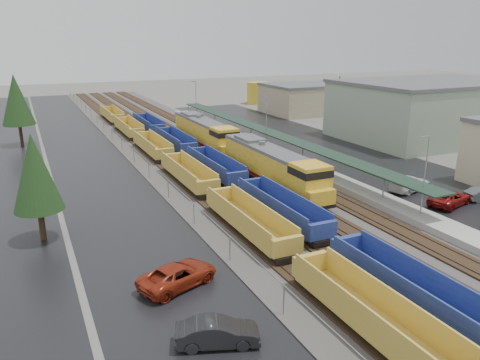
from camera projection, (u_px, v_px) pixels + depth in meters
The scene contains 21 objects.
ballast_strip at pixel (183, 144), 73.73m from camera, with size 20.00×160.00×0.08m, color #302D2B.
trackbed at pixel (183, 144), 73.70m from camera, with size 14.60×160.00×0.22m.
west_parking_lot at pixel (84, 154), 67.69m from camera, with size 10.00×160.00×0.02m, color black.
west_road at pixel (8, 161), 63.65m from camera, with size 9.00×160.00×0.02m, color black.
east_commuter_lot at pixel (320, 146), 72.74m from camera, with size 16.00×100.00×0.02m, color black.
station_platform at pixel (266, 147), 68.70m from camera, with size 3.00×80.00×8.00m.
chainlink_fence at pixel (124, 142), 68.09m from camera, with size 0.08×160.04×2.02m.
industrial_buildings at pixel (433, 115), 75.48m from camera, with size 32.52×75.30×9.50m.
distant_hills at pixel (173, 74), 222.60m from camera, with size 301.00×140.00×25.20m.
tree_west_near at pixel (35, 173), 37.14m from camera, with size 3.96×3.96×9.00m.
tree_west_far at pixel (16, 100), 71.07m from camera, with size 4.84×4.84×11.00m.
tree_east at pixel (339, 96), 81.44m from camera, with size 4.40×4.40×10.00m.
locomotive_lead at pixel (273, 167), 51.47m from camera, with size 3.13×20.63×4.67m.
locomotive_trail at pixel (205, 134), 69.70m from camera, with size 3.13×20.63×4.67m.
well_string_yellow at pixel (188, 174), 53.48m from camera, with size 2.59×108.62×2.30m.
well_string_blue at pixel (243, 185), 49.59m from camera, with size 2.59×94.23×2.30m.
storage_tank at pixel (257, 93), 119.72m from camera, with size 5.44×5.44×5.44m, color gold.
parked_car_west_b at pixel (217, 333), 25.30m from camera, with size 4.59×1.60×1.51m, color black.
parked_car_west_c at pixel (178, 275), 31.41m from camera, with size 5.62×2.59×1.56m, color maroon.
parked_car_east_b at pixel (450, 198), 46.69m from camera, with size 5.28×2.43×1.47m, color maroon.
parked_car_east_c at pixel (410, 184), 51.16m from camera, with size 5.69×2.31×1.65m, color white.
Camera 1 is at (-22.28, -9.26, 16.02)m, focal length 35.00 mm.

